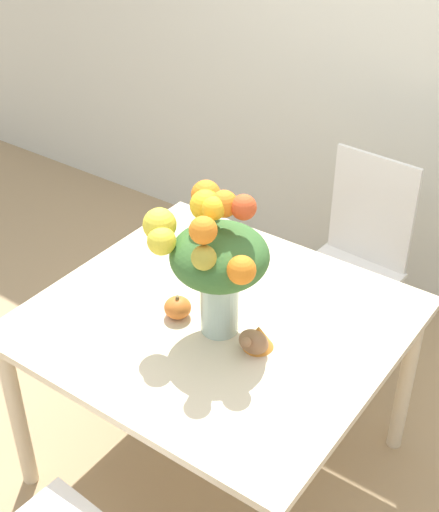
{
  "coord_description": "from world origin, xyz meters",
  "views": [
    {
      "loc": [
        1.14,
        -1.57,
        2.31
      ],
      "look_at": [
        0.05,
        -0.05,
        1.05
      ],
      "focal_mm": 50.0,
      "sensor_mm": 36.0,
      "label": 1
    }
  ],
  "objects": [
    {
      "name": "ground_plane",
      "position": [
        0.0,
        0.0,
        0.0
      ],
      "size": [
        12.0,
        12.0,
        0.0
      ],
      "primitive_type": "plane",
      "color": "tan"
    },
    {
      "name": "dining_table",
      "position": [
        0.0,
        0.0,
        0.66
      ],
      "size": [
        1.21,
        1.12,
        0.75
      ],
      "color": "beige",
      "rests_on": "ground_plane"
    },
    {
      "name": "pumpkin",
      "position": [
        -0.11,
        -0.08,
        0.79
      ],
      "size": [
        0.09,
        0.09,
        0.09
      ],
      "color": "orange",
      "rests_on": "dining_table"
    },
    {
      "name": "turkey_figurine",
      "position": [
        0.2,
        -0.06,
        0.79
      ],
      "size": [
        0.1,
        0.14,
        0.09
      ],
      "color": "#936642",
      "rests_on": "dining_table"
    },
    {
      "name": "dining_chair_near_window",
      "position": [
        0.09,
        0.93,
        0.5
      ],
      "size": [
        0.44,
        0.44,
        0.98
      ],
      "rotation": [
        0.0,
        0.0,
        -0.06
      ],
      "color": "white",
      "rests_on": "ground_plane"
    },
    {
      "name": "wall_back",
      "position": [
        0.0,
        1.56,
        1.35
      ],
      "size": [
        8.0,
        0.06,
        2.7
      ],
      "color": "silver",
      "rests_on": "ground_plane"
    },
    {
      "name": "flower_vase",
      "position": [
        0.04,
        -0.06,
        1.05
      ],
      "size": [
        0.41,
        0.33,
        0.52
      ],
      "color": "#B2CCBC",
      "rests_on": "dining_table"
    }
  ]
}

